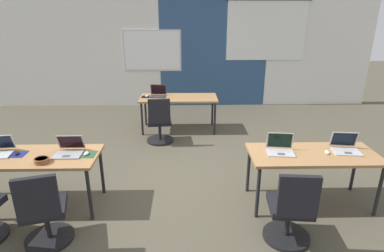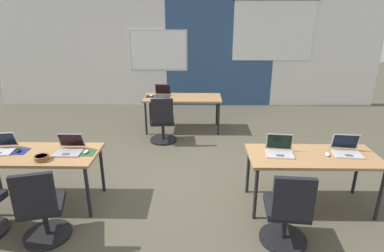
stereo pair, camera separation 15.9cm
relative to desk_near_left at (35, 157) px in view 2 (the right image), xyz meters
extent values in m
plane|color=#4C4738|center=(1.75, 0.60, -0.66)|extent=(24.00, 24.00, 0.00)
cube|color=silver|center=(1.75, 4.80, 0.74)|extent=(10.00, 0.20, 2.80)
cube|color=#2D4C75|center=(2.63, 4.69, 0.74)|extent=(2.76, 0.01, 2.80)
cube|color=#B7B7BC|center=(1.06, 4.69, 0.79)|extent=(1.48, 0.02, 1.04)
cube|color=white|center=(1.06, 4.68, 0.79)|extent=(1.40, 0.02, 0.96)
cube|color=white|center=(3.95, 4.67, 1.27)|extent=(2.00, 0.02, 1.44)
cube|color=#A37547|center=(0.00, 0.00, 0.04)|extent=(1.60, 0.70, 0.04)
cylinder|color=black|center=(0.74, -0.30, -0.32)|extent=(0.04, 0.04, 0.68)
cylinder|color=black|center=(0.74, 0.30, -0.32)|extent=(0.04, 0.04, 0.68)
cube|color=#A37547|center=(3.50, 0.00, 0.04)|extent=(1.60, 0.70, 0.04)
cylinder|color=black|center=(2.76, -0.30, -0.32)|extent=(0.04, 0.04, 0.68)
cylinder|color=black|center=(4.24, -0.30, -0.32)|extent=(0.04, 0.04, 0.68)
cylinder|color=black|center=(2.76, 0.30, -0.32)|extent=(0.04, 0.04, 0.68)
cylinder|color=black|center=(4.24, 0.30, -0.32)|extent=(0.04, 0.04, 0.68)
cube|color=#A37547|center=(1.75, 2.80, 0.04)|extent=(1.60, 0.70, 0.04)
cylinder|color=black|center=(1.01, 2.50, -0.32)|extent=(0.04, 0.04, 0.68)
cylinder|color=black|center=(2.49, 2.50, -0.32)|extent=(0.04, 0.04, 0.68)
cylinder|color=black|center=(1.01, 3.10, -0.32)|extent=(0.04, 0.04, 0.68)
cylinder|color=black|center=(2.49, 3.10, -0.32)|extent=(0.04, 0.04, 0.68)
cube|color=silver|center=(-0.46, 0.15, 0.18)|extent=(0.34, 0.12, 0.21)
cube|color=black|center=(-0.46, 0.15, 0.18)|extent=(0.30, 0.11, 0.18)
cube|color=navy|center=(-0.21, 0.03, 0.06)|extent=(0.22, 0.19, 0.00)
ellipsoid|color=black|center=(-0.21, 0.03, 0.08)|extent=(0.09, 0.11, 0.03)
sphere|color=black|center=(-0.35, -0.40, -0.64)|extent=(0.04, 0.04, 0.04)
cube|color=#333338|center=(1.31, 2.84, 0.07)|extent=(0.35, 0.26, 0.02)
cube|color=#4C4C4F|center=(1.31, 2.79, 0.08)|extent=(0.09, 0.07, 0.00)
cube|color=#333338|center=(1.33, 2.97, 0.19)|extent=(0.33, 0.08, 0.22)
cube|color=black|center=(1.32, 2.97, 0.19)|extent=(0.30, 0.07, 0.19)
cube|color=black|center=(1.09, 2.83, 0.06)|extent=(0.22, 0.19, 0.00)
ellipsoid|color=silver|center=(1.09, 2.83, 0.08)|extent=(0.06, 0.10, 0.03)
cylinder|color=black|center=(1.39, 2.16, -0.64)|extent=(0.52, 0.52, 0.04)
cylinder|color=black|center=(1.39, 2.16, -0.45)|extent=(0.06, 0.06, 0.34)
cube|color=black|center=(1.39, 2.16, -0.24)|extent=(0.48, 0.48, 0.08)
cube|color=black|center=(1.42, 1.91, 0.03)|extent=(0.40, 0.10, 0.46)
sphere|color=black|center=(1.37, 2.39, -0.64)|extent=(0.04, 0.04, 0.04)
sphere|color=black|center=(1.62, 2.11, -0.64)|extent=(0.04, 0.04, 0.04)
sphere|color=black|center=(1.18, 2.07, -0.64)|extent=(0.04, 0.04, 0.04)
cube|color=#B7B7BC|center=(3.93, 0.01, 0.07)|extent=(0.35, 0.27, 0.02)
cube|color=#4C4C4F|center=(3.92, -0.04, 0.08)|extent=(0.10, 0.07, 0.00)
cube|color=#B7B7BC|center=(3.94, 0.15, 0.18)|extent=(0.34, 0.11, 0.21)
cube|color=black|center=(3.94, 0.15, 0.18)|extent=(0.30, 0.09, 0.19)
ellipsoid|color=silver|center=(3.67, -0.01, 0.08)|extent=(0.08, 0.11, 0.03)
cube|color=#9E9EA3|center=(0.44, -0.01, 0.07)|extent=(0.33, 0.23, 0.02)
cube|color=#4C4C4F|center=(0.44, -0.06, 0.08)|extent=(0.09, 0.06, 0.00)
cube|color=#9E9EA3|center=(0.43, 0.15, 0.18)|extent=(0.33, 0.10, 0.21)
cube|color=black|center=(0.43, 0.14, 0.18)|extent=(0.30, 0.08, 0.18)
cube|color=#23512D|center=(0.66, 0.01, 0.06)|extent=(0.22, 0.19, 0.00)
ellipsoid|color=silver|center=(0.66, 0.01, 0.08)|extent=(0.06, 0.10, 0.03)
cylinder|color=black|center=(0.37, -0.67, -0.64)|extent=(0.52, 0.52, 0.04)
cylinder|color=black|center=(0.37, -0.67, -0.45)|extent=(0.06, 0.06, 0.34)
cube|color=black|center=(0.37, -0.67, -0.24)|extent=(0.54, 0.54, 0.08)
cube|color=black|center=(0.44, -0.91, 0.03)|extent=(0.40, 0.17, 0.46)
sphere|color=black|center=(0.31, -0.45, -0.64)|extent=(0.04, 0.04, 0.04)
sphere|color=black|center=(0.61, -0.68, -0.64)|extent=(0.04, 0.04, 0.04)
sphere|color=black|center=(0.18, -0.80, -0.64)|extent=(0.04, 0.04, 0.04)
cube|color=#B7B7BC|center=(3.08, -0.01, 0.07)|extent=(0.36, 0.27, 0.02)
cube|color=#4C4C4F|center=(3.08, -0.06, 0.08)|extent=(0.10, 0.07, 0.00)
cube|color=#B7B7BC|center=(3.10, 0.13, 0.19)|extent=(0.33, 0.08, 0.22)
cube|color=black|center=(3.10, 0.12, 0.19)|extent=(0.30, 0.07, 0.19)
cylinder|color=black|center=(3.02, -0.69, -0.64)|extent=(0.52, 0.52, 0.04)
cylinder|color=black|center=(3.02, -0.69, -0.45)|extent=(0.06, 0.06, 0.34)
cube|color=black|center=(3.02, -0.69, -0.24)|extent=(0.48, 0.48, 0.08)
cube|color=black|center=(2.99, -0.94, 0.03)|extent=(0.40, 0.09, 0.46)
sphere|color=black|center=(3.04, -0.46, -0.64)|extent=(0.04, 0.04, 0.04)
sphere|color=black|center=(3.23, -0.78, -0.64)|extent=(0.04, 0.04, 0.04)
sphere|color=black|center=(2.79, -0.74, -0.64)|extent=(0.04, 0.04, 0.04)
cylinder|color=brown|center=(0.20, -0.20, 0.09)|extent=(0.17, 0.17, 0.05)
torus|color=brown|center=(0.20, -0.20, 0.11)|extent=(0.18, 0.18, 0.02)
cylinder|color=gold|center=(0.20, -0.20, 0.11)|extent=(0.14, 0.14, 0.01)
camera|label=1|loc=(1.89, -3.59, 1.74)|focal=29.59mm
camera|label=2|loc=(2.05, -3.59, 1.74)|focal=29.59mm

